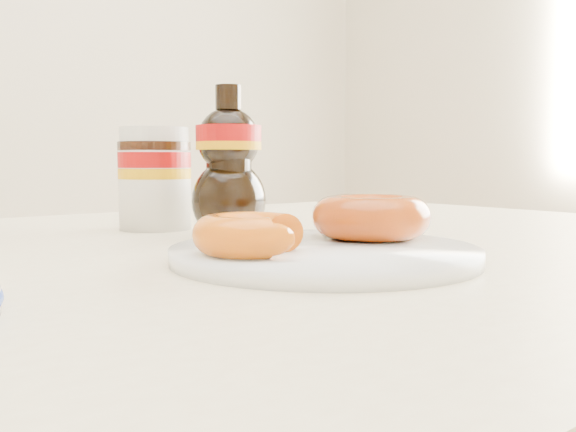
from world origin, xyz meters
TOP-DOWN VIEW (x-y plane):
  - dining_table at (0.00, 0.10)m, footprint 1.40×0.90m
  - plate at (0.06, -0.05)m, footprint 0.26×0.26m
  - donut_bitten at (-0.02, -0.04)m, footprint 0.11×0.11m
  - donut_whole at (0.13, -0.03)m, footprint 0.13×0.13m
  - nutella_jar at (0.06, 0.27)m, footprint 0.09×0.09m
  - syrup_bottle at (0.09, 0.15)m, footprint 0.09×0.08m

SIDE VIEW (x-z plane):
  - dining_table at x=0.00m, z-range 0.29..1.04m
  - plate at x=0.06m, z-range 0.75..0.76m
  - donut_bitten at x=-0.02m, z-range 0.76..0.79m
  - donut_whole at x=0.13m, z-range 0.76..0.80m
  - nutella_jar at x=0.06m, z-range 0.76..0.88m
  - syrup_bottle at x=0.09m, z-range 0.75..0.92m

